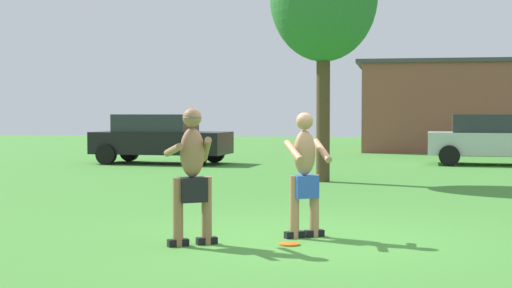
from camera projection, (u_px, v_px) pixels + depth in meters
name	position (u px, v px, depth m)	size (l,w,h in m)	color
ground_plane	(307.00, 240.00, 10.09)	(80.00, 80.00, 0.00)	#428433
player_with_cap	(192.00, 170.00, 9.62)	(0.73, 0.80, 1.73)	black
player_in_blue	(305.00, 172.00, 10.21)	(0.68, 0.78, 1.67)	black
frisbee	(289.00, 244.00, 9.67)	(0.26, 0.26, 0.03)	orange
car_silver_near_post	(497.00, 139.00, 24.02)	(4.37, 2.17, 1.58)	silver
car_black_mid_lot	(160.00, 138.00, 24.63)	(4.41, 2.27, 1.58)	black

